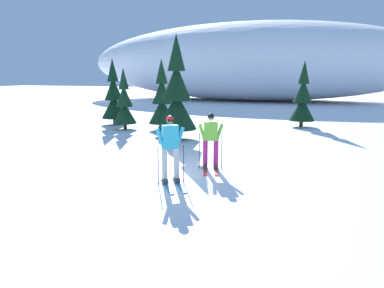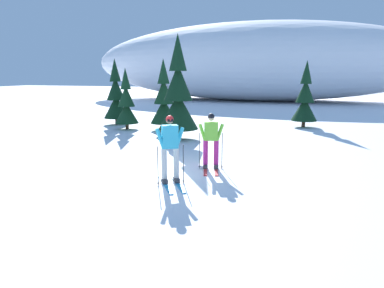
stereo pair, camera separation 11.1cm
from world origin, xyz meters
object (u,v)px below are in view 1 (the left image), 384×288
at_px(skier_lime_jacket, 211,140).
at_px(pine_tree_center, 162,101).
at_px(skier_cyan_jacket, 170,148).
at_px(pine_tree_far_left, 114,97).
at_px(pine_tree_far_right, 303,100).
at_px(pine_tree_center_right, 177,96).
at_px(pine_tree_center_left, 124,104).

relative_size(skier_lime_jacket, pine_tree_center, 0.49).
relative_size(skier_cyan_jacket, pine_tree_far_left, 0.49).
relative_size(skier_lime_jacket, pine_tree_far_right, 0.50).
xyz_separation_m(pine_tree_far_left, pine_tree_center_right, (5.01, -3.21, 0.36)).
relative_size(skier_cyan_jacket, pine_tree_center_right, 0.40).
xyz_separation_m(skier_lime_jacket, pine_tree_center_left, (-6.29, 6.26, 0.44)).
relative_size(pine_tree_far_left, pine_tree_far_right, 1.04).
distance_m(skier_cyan_jacket, pine_tree_center, 9.10).
height_order(pine_tree_far_left, pine_tree_far_right, pine_tree_far_left).
bearing_deg(pine_tree_far_left, pine_tree_far_right, 12.16).
bearing_deg(pine_tree_center_right, pine_tree_far_right, 45.30).
relative_size(pine_tree_far_left, pine_tree_center_right, 0.81).
xyz_separation_m(skier_lime_jacket, pine_tree_center, (-4.29, 6.58, 0.63)).
bearing_deg(skier_cyan_jacket, pine_tree_center_left, 125.10).
bearing_deg(pine_tree_far_right, pine_tree_center_left, -157.83).
xyz_separation_m(skier_cyan_jacket, pine_tree_far_left, (-7.06, 9.42, 0.59)).
height_order(pine_tree_center_left, pine_tree_center_right, pine_tree_center_right).
bearing_deg(skier_cyan_jacket, pine_tree_far_left, 126.83).
distance_m(skier_lime_jacket, pine_tree_far_left, 10.91).
bearing_deg(pine_tree_far_left, pine_tree_center, -17.64).
xyz_separation_m(skier_cyan_jacket, pine_tree_center, (-3.62, 8.33, 0.55)).
relative_size(pine_tree_far_left, pine_tree_center_left, 1.17).
bearing_deg(pine_tree_far_right, skier_cyan_jacket, -106.00).
height_order(pine_tree_center_right, pine_tree_far_right, pine_tree_center_right).
distance_m(pine_tree_center_left, pine_tree_center_right, 4.05).
relative_size(skier_cyan_jacket, pine_tree_center, 0.51).
distance_m(pine_tree_center_left, pine_tree_far_right, 9.69).
relative_size(skier_cyan_jacket, skier_lime_jacket, 1.02).
height_order(skier_cyan_jacket, pine_tree_far_right, pine_tree_far_right).
distance_m(skier_cyan_jacket, pine_tree_far_left, 11.79).
bearing_deg(pine_tree_center_left, pine_tree_center, 9.14).
height_order(pine_tree_far_left, pine_tree_center_right, pine_tree_center_right).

